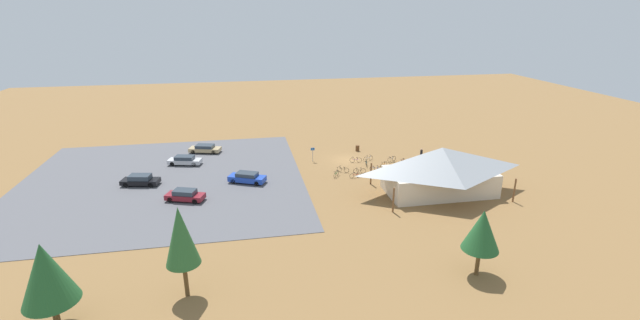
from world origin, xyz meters
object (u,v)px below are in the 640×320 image
Objects in this scene: bicycle_green_trailside at (336,174)px; car_maroon_front_row at (185,195)px; trash_bin at (357,148)px; bike_pavilion at (441,168)px; bicycle_red_near_sign at (402,162)px; bicycle_yellow_lone_east at (396,165)px; car_silver_aisle_side at (185,160)px; bicycle_white_lone_west at (368,158)px; car_blue_inner_stall at (247,178)px; pine_midwest at (482,230)px; bicycle_orange_edge_south at (384,165)px; bicycle_teal_yard_front at (366,163)px; lot_sign at (313,152)px; car_tan_mid_lot at (205,149)px; bicycle_red_back_row at (355,175)px; bicycle_purple_yard_right at (356,160)px; visitor_by_pavilion at (421,154)px; bicycle_silver_yard_center at (392,159)px; bicycle_black_edge_north at (343,170)px; bicycle_black_front_row at (360,171)px; pine_far_west at (46,273)px; pine_center at (181,236)px; car_black_back_corner at (140,180)px; bicycle_blue_yard_left at (376,169)px.

bicycle_green_trailside is 0.31× the size of car_maroon_front_row.
trash_bin is 28.88m from car_maroon_front_row.
bicycle_red_near_sign is at bearing -86.82° from bike_pavilion.
bike_pavilion reaches higher than bicycle_red_near_sign.
car_silver_aisle_side reaches higher than bicycle_yellow_lone_east.
car_blue_inner_stall is at bearing 16.84° from bicycle_white_lone_west.
pine_midwest is 27.16m from bicycle_orange_edge_south.
trash_bin is 8.99m from bicycle_yellow_lone_east.
car_blue_inner_stall reaches higher than bicycle_teal_yard_front.
car_tan_mid_lot is (15.84, -7.21, -0.73)m from lot_sign.
bicycle_yellow_lone_east is (1.40, 1.02, -0.00)m from bicycle_red_near_sign.
car_blue_inner_stall is at bearing -3.49° from bicycle_red_back_row.
bicycle_white_lone_west is 25.42m from car_tan_mid_lot.
car_silver_aisle_side is at bearing -8.38° from bicycle_purple_yard_right.
visitor_by_pavilion is (-6.56, -2.14, 0.54)m from bicycle_orange_edge_south.
bicycle_red_near_sign is at bearing 175.24° from bicycle_teal_yard_front.
bicycle_silver_yard_center is at bearing -162.89° from car_maroon_front_row.
bicycle_yellow_lone_east reaches higher than bicycle_red_near_sign.
pine_midwest is 26.69m from bicycle_black_edge_north.
bicycle_green_trailside is 0.30× the size of car_silver_aisle_side.
bicycle_red_back_row is (3.68, 6.27, -0.03)m from bicycle_white_lone_west.
bicycle_yellow_lone_east is at bearing -167.74° from bicycle_green_trailside.
bicycle_black_edge_north is (2.81, 3.59, -0.00)m from bicycle_purple_yard_right.
bicycle_orange_edge_south is at bearing -155.66° from bicycle_black_front_row.
bicycle_silver_yard_center is at bearing 121.32° from trash_bin.
bicycle_red_back_row is (-1.12, 2.35, -0.03)m from bicycle_black_edge_north.
pine_far_west reaches higher than car_silver_aisle_side.
lot_sign reaches higher than bicycle_green_trailside.
bicycle_black_front_row is at bearing -46.72° from bike_pavilion.
bicycle_orange_edge_south is at bearing 167.46° from car_silver_aisle_side.
pine_center is 31.97m from car_silver_aisle_side.
car_black_back_corner is at bearing 2.13° from bicycle_red_near_sign.
bicycle_orange_edge_south is 19.44m from car_blue_inner_stall.
pine_midwest is 0.78× the size of pine_center.
bicycle_red_back_row is (3.49, 1.88, -0.03)m from bicycle_blue_yard_left.
pine_midwest is 1.18× the size of car_blue_inner_stall.
pine_center is 4.42× the size of bicycle_blue_yard_left.
bicycle_teal_yard_front reaches higher than bicycle_orange_edge_south.
bicycle_red_near_sign is at bearing 127.86° from bicycle_silver_yard_center.
bicycle_orange_edge_south is at bearing -161.85° from bicycle_green_trailside.
visitor_by_pavilion is at bearing -177.96° from bicycle_silver_yard_center.
bicycle_silver_yard_center is 10.37m from bicycle_green_trailside.
trash_bin is at bearing -117.04° from bicycle_black_edge_north.
bicycle_red_near_sign is 31.42m from car_silver_aisle_side.
bicycle_teal_yard_front is 1.03× the size of visitor_by_pavilion.
bicycle_teal_yard_front is 0.34× the size of car_tan_mid_lot.
bicycle_black_edge_north is (7.84, 0.52, 0.00)m from bicycle_yellow_lone_east.
pine_center is 1.54× the size of car_silver_aisle_side.
bicycle_teal_yard_front is 1.18× the size of bicycle_black_edge_north.
bicycle_red_near_sign reaches higher than bicycle_blue_yard_left.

